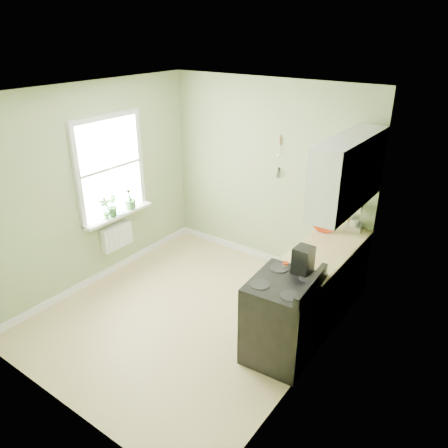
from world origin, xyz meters
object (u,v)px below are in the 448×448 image
Objects in this scene: stove at (282,318)px; coffee_maker at (303,262)px; kettle at (321,224)px; stand_mixer at (356,216)px.

coffee_maker reaches higher than stove.
coffee_maker is (0.29, -1.12, 0.06)m from kettle.
stand_mixer reaches higher than stove.
stand_mixer is (0.09, 1.71, 0.61)m from stove.
stand_mixer is 2.29× the size of kettle.
stand_mixer is at bearing 86.96° from stove.
stand_mixer reaches higher than coffee_maker.
kettle reaches higher than stove.
kettle is (-0.23, 1.39, 0.53)m from stove.
kettle is at bearing 104.40° from coffee_maker.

